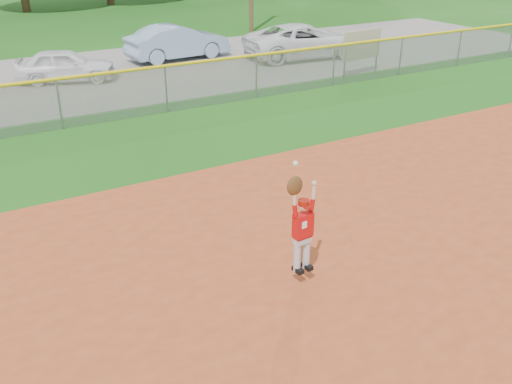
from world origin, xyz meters
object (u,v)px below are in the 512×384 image
car_blue (178,42)px  ballplayer (302,224)px  sponsor_sign (362,46)px  car_white_a (65,65)px  car_white_b (304,41)px

car_blue → ballplayer: bearing=158.9°
sponsor_sign → ballplayer: ballplayer is taller
car_white_a → car_white_b: car_white_b is taller
car_blue → car_white_a: bearing=102.8°
car_white_b → sponsor_sign: sponsor_sign is taller
car_white_b → sponsor_sign: (0.06, -3.91, 0.41)m
car_white_a → ballplayer: 15.86m
car_white_a → sponsor_sign: sponsor_sign is taller
car_white_a → car_white_b: (10.36, -0.98, 0.13)m
car_blue → sponsor_sign: sponsor_sign is taller
car_white_a → sponsor_sign: bearing=-95.1°
car_blue → car_white_b: 5.66m
car_white_a → car_blue: bearing=-53.0°
car_white_a → car_white_b: size_ratio=0.68×
car_white_b → ballplayer: size_ratio=2.71×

